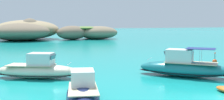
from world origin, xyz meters
TOP-DOWN VIEW (x-y plane):
  - islet_large at (-7.66, 70.60)m, footprint 21.95×26.35m
  - islet_small at (10.27, 66.44)m, footprint 20.38×13.10m
  - motorboat_teal at (2.03, 7.52)m, footprint 8.00×7.97m
  - motorboat_navy at (-9.22, 2.54)m, footprint 3.76×7.32m
  - motorboat_cream at (-10.93, 11.73)m, footprint 8.08×5.70m
  - channel_buoy at (10.51, 12.79)m, footprint 0.56×0.56m

SIDE VIEW (x-z plane):
  - channel_buoy at x=10.51m, z-range -0.40..1.08m
  - motorboat_navy at x=-9.22m, z-range -0.34..1.73m
  - motorboat_cream at x=-10.93m, z-range -0.38..1.94m
  - motorboat_teal at x=2.03m, z-range -0.49..2.23m
  - islet_small at x=10.27m, z-range 0.02..4.10m
  - islet_large at x=-7.66m, z-range -0.46..5.78m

